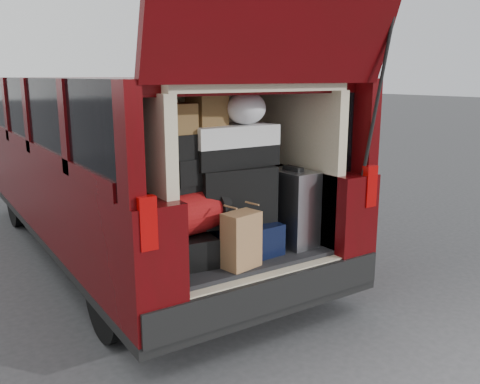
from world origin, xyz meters
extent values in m
plane|color=#333335|center=(0.00, 0.00, 0.00)|extent=(80.00, 80.00, 0.00)
cylinder|color=black|center=(-0.82, 0.40, 0.32)|extent=(0.24, 0.64, 0.64)
cylinder|color=black|center=(0.82, 0.40, 0.32)|extent=(0.24, 0.64, 0.64)
cylinder|color=black|center=(-0.82, 3.70, 0.32)|extent=(0.24, 0.64, 0.64)
cylinder|color=black|center=(0.82, 3.70, 0.32)|extent=(0.24, 0.64, 0.64)
cube|color=black|center=(0.00, 2.08, 0.26)|extent=(1.90, 4.85, 0.08)
cube|color=#450708|center=(-0.79, 2.08, 0.70)|extent=(0.33, 4.85, 0.80)
cube|color=#450708|center=(0.79, 2.08, 0.70)|extent=(0.33, 4.85, 0.80)
cube|color=#450708|center=(0.00, 2.08, 1.73)|extent=(1.82, 4.46, 0.10)
cube|color=black|center=(-0.88, 1.97, 1.44)|extent=(0.12, 4.25, 0.68)
cube|color=black|center=(0.88, 1.97, 1.44)|extent=(0.12, 4.25, 0.68)
cube|color=black|center=(0.00, -0.29, 0.40)|extent=(1.86, 0.16, 0.22)
cube|color=#990505|center=(-0.86, -0.33, 1.02)|extent=(0.10, 0.06, 0.30)
cube|color=#990505|center=(0.86, -0.33, 1.02)|extent=(0.10, 0.06, 0.30)
cube|color=black|center=(0.00, 0.28, 0.52)|extent=(1.24, 1.05, 0.06)
cube|color=beige|center=(-0.66, 0.28, 1.12)|extent=(0.08, 1.05, 1.15)
cube|color=beige|center=(0.66, 0.28, 1.12)|extent=(0.08, 1.05, 1.15)
cube|color=beige|center=(0.00, 0.83, 1.12)|extent=(1.34, 0.06, 1.15)
cube|color=beige|center=(0.00, 0.28, 1.73)|extent=(1.34, 1.05, 0.06)
cylinder|color=black|center=(0.84, -0.40, 1.65)|extent=(0.02, 0.90, 0.76)
cube|color=black|center=(0.00, 0.28, 0.28)|extent=(1.24, 1.05, 0.55)
cube|color=black|center=(-0.41, 0.18, 0.65)|extent=(0.42, 0.54, 0.20)
cube|color=black|center=(0.04, 0.12, 0.66)|extent=(0.46, 0.55, 0.23)
cube|color=silver|center=(0.46, 0.05, 0.83)|extent=(0.26, 0.39, 0.57)
cube|color=#A27749|center=(-0.12, -0.14, 0.74)|extent=(0.27, 0.20, 0.38)
cube|color=maroon|center=(-0.35, 0.13, 0.90)|extent=(0.48, 0.35, 0.29)
cube|color=black|center=(0.01, 0.17, 0.97)|extent=(0.59, 0.40, 0.40)
cube|color=black|center=(-0.36, 0.17, 1.23)|extent=(0.29, 0.21, 0.38)
cube|color=white|center=(0.02, 0.22, 1.32)|extent=(0.64, 0.34, 0.29)
cube|color=brown|center=(-0.41, 0.18, 1.52)|extent=(0.23, 0.19, 0.20)
cube|color=brown|center=(-0.14, 0.26, 1.58)|extent=(0.26, 0.22, 0.24)
ellipsoid|color=white|center=(0.12, 0.17, 1.58)|extent=(0.30, 0.28, 0.23)
camera|label=1|loc=(-1.88, -2.81, 1.80)|focal=38.00mm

